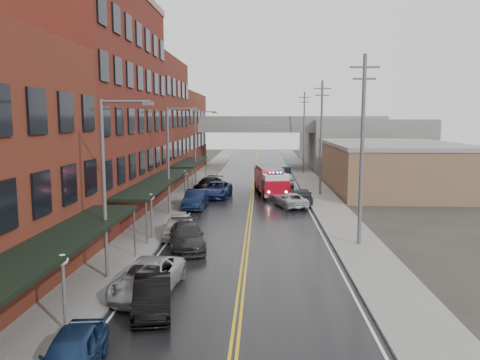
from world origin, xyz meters
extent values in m
cube|color=black|center=(0.00, 30.00, 0.01)|extent=(11.00, 160.00, 0.02)
cube|color=slate|center=(-7.30, 30.00, 0.07)|extent=(3.00, 160.00, 0.15)
cube|color=slate|center=(7.30, 30.00, 0.07)|extent=(3.00, 160.00, 0.15)
cube|color=gray|center=(-5.65, 30.00, 0.07)|extent=(0.30, 160.00, 0.15)
cube|color=gray|center=(5.65, 30.00, 0.07)|extent=(0.30, 160.00, 0.15)
cube|color=maroon|center=(-13.30, 23.00, 9.00)|extent=(9.00, 20.00, 18.00)
cube|color=#5D231C|center=(-13.30, 40.50, 7.50)|extent=(9.00, 15.00, 15.00)
cube|color=brown|center=(-13.30, 58.00, 6.00)|extent=(9.00, 20.00, 12.00)
cube|color=brown|center=(16.00, 40.00, 2.50)|extent=(14.00, 22.00, 5.00)
cube|color=slate|center=(18.00, 70.00, 4.00)|extent=(18.00, 30.00, 8.00)
cube|color=black|center=(-7.50, 4.00, 3.00)|extent=(2.60, 16.00, 0.18)
cylinder|color=slate|center=(-6.35, 11.60, 1.50)|extent=(0.10, 0.10, 3.00)
cube|color=black|center=(-7.50, 23.00, 3.00)|extent=(2.60, 18.00, 0.18)
cylinder|color=slate|center=(-6.35, 14.40, 1.50)|extent=(0.10, 0.10, 3.00)
cylinder|color=slate|center=(-6.35, 31.60, 1.50)|extent=(0.10, 0.10, 3.00)
cube|color=black|center=(-7.50, 40.50, 3.00)|extent=(2.60, 13.00, 0.18)
cylinder|color=slate|center=(-6.35, 34.40, 1.50)|extent=(0.10, 0.10, 3.00)
cylinder|color=slate|center=(-6.35, 46.60, 1.50)|extent=(0.10, 0.10, 3.00)
cylinder|color=#59595B|center=(-6.40, 2.00, 1.40)|extent=(0.14, 0.14, 2.80)
sphere|color=silver|center=(-6.40, 2.00, 2.90)|extent=(0.44, 0.44, 0.44)
cylinder|color=#59595B|center=(-6.40, 16.00, 1.40)|extent=(0.14, 0.14, 2.80)
sphere|color=silver|center=(-6.40, 16.00, 2.90)|extent=(0.44, 0.44, 0.44)
cylinder|color=#59595B|center=(-6.40, 30.00, 1.40)|extent=(0.14, 0.14, 2.80)
sphere|color=silver|center=(-6.40, 30.00, 2.90)|extent=(0.44, 0.44, 0.44)
cylinder|color=#59595B|center=(-6.80, 8.00, 4.50)|extent=(0.18, 0.18, 9.00)
cylinder|color=#59595B|center=(-5.60, 8.00, 8.90)|extent=(2.40, 0.12, 0.12)
cube|color=#59595B|center=(-4.50, 8.00, 8.80)|extent=(0.50, 0.22, 0.18)
cylinder|color=#59595B|center=(-6.80, 24.00, 4.50)|extent=(0.18, 0.18, 9.00)
cylinder|color=#59595B|center=(-5.60, 24.00, 8.90)|extent=(2.40, 0.12, 0.12)
cube|color=#59595B|center=(-4.50, 24.00, 8.80)|extent=(0.50, 0.22, 0.18)
cylinder|color=#59595B|center=(-6.80, 40.00, 4.50)|extent=(0.18, 0.18, 9.00)
cylinder|color=#59595B|center=(-5.60, 40.00, 8.90)|extent=(2.40, 0.12, 0.12)
cube|color=#59595B|center=(-4.50, 40.00, 8.80)|extent=(0.50, 0.22, 0.18)
cylinder|color=#59595B|center=(7.20, 15.00, 6.00)|extent=(0.24, 0.24, 12.00)
cube|color=#59595B|center=(7.20, 15.00, 11.20)|extent=(1.80, 0.12, 0.12)
cube|color=#59595B|center=(7.20, 15.00, 10.50)|extent=(1.40, 0.12, 0.12)
cylinder|color=#59595B|center=(7.20, 35.00, 6.00)|extent=(0.24, 0.24, 12.00)
cube|color=#59595B|center=(7.20, 35.00, 11.20)|extent=(1.80, 0.12, 0.12)
cube|color=#59595B|center=(7.20, 35.00, 10.50)|extent=(1.40, 0.12, 0.12)
cylinder|color=#59595B|center=(7.20, 55.00, 6.00)|extent=(0.24, 0.24, 12.00)
cube|color=#59595B|center=(7.20, 55.00, 11.20)|extent=(1.80, 0.12, 0.12)
cube|color=#59595B|center=(7.20, 55.00, 10.50)|extent=(1.40, 0.12, 0.12)
cube|color=slate|center=(0.00, 62.00, 6.75)|extent=(40.00, 10.00, 1.50)
cube|color=slate|center=(-11.00, 62.00, 3.00)|extent=(1.60, 8.00, 6.00)
cube|color=slate|center=(11.00, 62.00, 3.00)|extent=(1.60, 8.00, 6.00)
cube|color=#AA0719|center=(1.80, 36.21, 1.57)|extent=(3.31, 5.89, 2.13)
cube|color=#AA0719|center=(2.36, 32.29, 1.27)|extent=(2.89, 2.98, 1.52)
cube|color=silver|center=(2.36, 32.29, 2.28)|extent=(2.73, 2.76, 0.51)
cube|color=black|center=(2.34, 32.49, 1.57)|extent=(2.76, 1.97, 0.81)
cube|color=slate|center=(1.80, 36.21, 2.79)|extent=(3.00, 5.45, 0.30)
cube|color=black|center=(2.36, 32.29, 2.62)|extent=(1.65, 0.51, 0.14)
sphere|color=#FF0C0C|center=(1.81, 32.21, 2.70)|extent=(0.20, 0.20, 0.20)
sphere|color=#1933FF|center=(2.92, 32.37, 2.70)|extent=(0.20, 0.20, 0.20)
cylinder|color=black|center=(1.27, 32.03, 0.51)|extent=(1.06, 0.50, 1.01)
cylinder|color=black|center=(3.48, 32.35, 0.51)|extent=(1.06, 0.50, 1.01)
cylinder|color=black|center=(0.76, 35.54, 0.51)|extent=(1.06, 0.50, 1.01)
cylinder|color=black|center=(2.97, 35.86, 0.51)|extent=(1.06, 0.50, 1.01)
cylinder|color=black|center=(0.40, 38.05, 0.51)|extent=(1.06, 0.50, 1.01)
cylinder|color=black|center=(2.61, 38.38, 0.51)|extent=(1.06, 0.50, 1.01)
imported|color=#14294E|center=(-5.00, -0.80, 0.71)|extent=(2.14, 4.33, 1.42)
imported|color=black|center=(-3.60, 4.18, 0.72)|extent=(2.33, 4.56, 1.43)
imported|color=#9C9FA3|center=(-4.31, 6.34, 0.75)|extent=(2.94, 5.59, 1.50)
imported|color=black|center=(-3.71, 13.90, 0.77)|extent=(3.21, 5.62, 1.53)
imported|color=silver|center=(-4.76, 16.80, 0.77)|extent=(2.08, 4.62, 1.54)
imported|color=black|center=(-5.00, 27.20, 0.83)|extent=(1.88, 5.10, 1.67)
imported|color=#131D48|center=(-3.69, 33.20, 0.82)|extent=(3.16, 6.08, 1.64)
imported|color=black|center=(-5.00, 37.49, 0.76)|extent=(3.30, 5.61, 1.52)
imported|color=#B4B7BD|center=(3.60, 28.20, 0.67)|extent=(3.46, 5.27, 1.35)
imported|color=#252527|center=(4.86, 30.25, 0.70)|extent=(2.15, 4.89, 1.40)
imported|color=white|center=(3.88, 42.93, 0.79)|extent=(2.27, 4.80, 1.59)
imported|color=black|center=(4.27, 49.91, 0.76)|extent=(1.91, 4.71, 1.52)
camera|label=1|loc=(0.92, -14.41, 8.07)|focal=35.00mm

